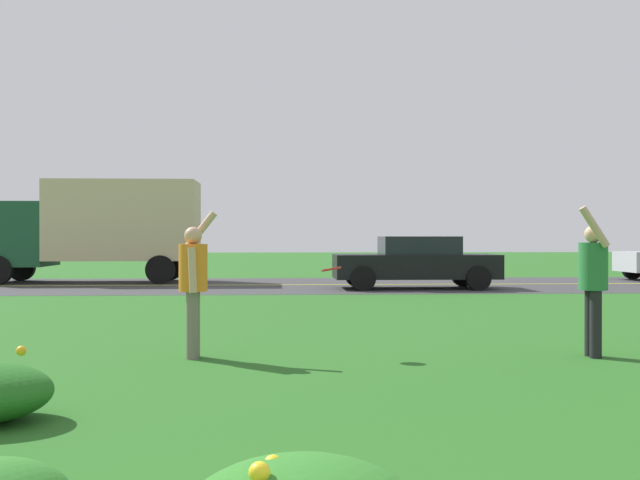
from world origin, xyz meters
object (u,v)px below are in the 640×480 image
object	(u,v)px
person_catcher_green_shirt	(593,278)
frisbee_red	(331,269)
box_truck_dark_green	(95,225)
car_black_center_left	(416,262)
person_thrower_orange_shirt	(193,279)

from	to	relation	value
person_catcher_green_shirt	frisbee_red	distance (m)	3.14
frisbee_red	box_truck_dark_green	size ratio (longest dim) A/B	0.04
car_black_center_left	person_thrower_orange_shirt	bearing A→B (deg)	-111.72
person_catcher_green_shirt	car_black_center_left	bearing A→B (deg)	89.50
car_black_center_left	person_catcher_green_shirt	bearing A→B (deg)	-90.50
person_catcher_green_shirt	frisbee_red	bearing A→B (deg)	173.32
person_thrower_orange_shirt	box_truck_dark_green	size ratio (longest dim) A/B	0.26
car_black_center_left	frisbee_red	bearing A→B (deg)	-104.95
frisbee_red	person_catcher_green_shirt	bearing A→B (deg)	-6.68
car_black_center_left	box_truck_dark_green	distance (m)	10.27
box_truck_dark_green	car_black_center_left	bearing A→B (deg)	-20.28
frisbee_red	car_black_center_left	distance (m)	12.50
frisbee_red	box_truck_dark_green	bearing A→B (deg)	112.16
person_thrower_orange_shirt	person_catcher_green_shirt	xyz separation A→B (m)	(4.77, -0.20, 0.01)
person_thrower_orange_shirt	frisbee_red	size ratio (longest dim) A/B	7.12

